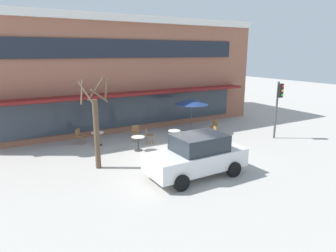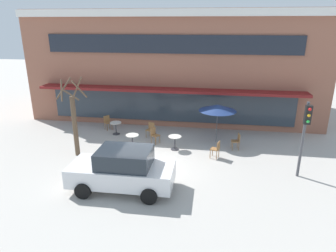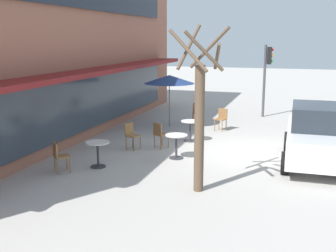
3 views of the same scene
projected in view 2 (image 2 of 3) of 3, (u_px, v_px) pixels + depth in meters
The scene contains 14 objects.
ground_plane at pixel (150, 167), 14.19m from camera, with size 80.00×80.00×0.00m, color #ADA8A0.
building_facade at pixel (178, 63), 22.31m from camera, with size 19.49×9.10×7.31m.
cafe_table_near_wall at pixel (116, 126), 18.23m from camera, with size 0.70×0.70×0.76m.
cafe_table_streetside at pixel (175, 141), 16.00m from camera, with size 0.70×0.70×0.76m.
cafe_table_by_tree at pixel (132, 139), 16.20m from camera, with size 0.70×0.70×0.76m.
patio_umbrella_green_folded at pixel (218, 108), 16.58m from camera, with size 2.10×2.10×2.20m.
cafe_chair_0 at pixel (107, 121), 19.07m from camera, with size 0.57×0.57×0.89m.
cafe_chair_1 at pixel (151, 129), 17.76m from camera, with size 0.51×0.51×0.89m.
cafe_chair_2 at pixel (154, 134), 16.88m from camera, with size 0.55×0.55×0.89m.
cafe_chair_3 at pixel (216, 148), 14.98m from camera, with size 0.51×0.51×0.89m.
cafe_chair_4 at pixel (237, 140), 16.02m from camera, with size 0.46×0.46×0.89m.
parked_sedan at pixel (123, 170), 12.04m from camera, with size 4.22×2.06×1.76m.
street_tree at pixel (74, 120), 14.88m from camera, with size 1.33×1.31×4.04m.
traffic_light_pole at pixel (305, 128), 12.53m from camera, with size 0.26×0.44×3.40m.
Camera 2 is at (2.83, -12.50, 6.45)m, focal length 32.00 mm.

